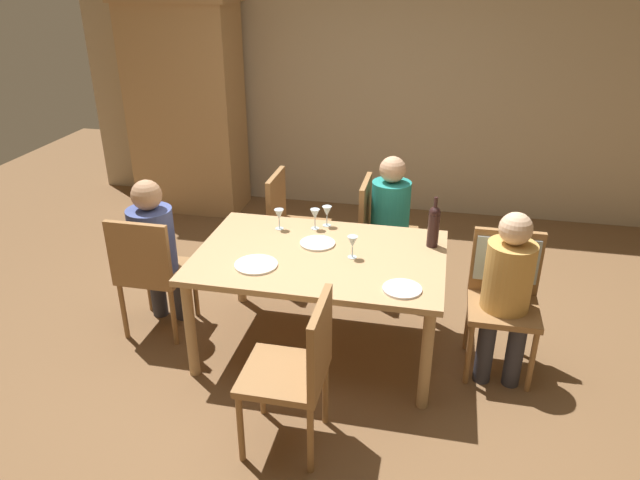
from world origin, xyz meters
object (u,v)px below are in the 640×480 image
object	(u,v)px
armoire_cabinet	(186,106)
chair_near	(299,365)
chair_right_end	(505,281)
chair_far_right	(378,228)
chair_left_end	(150,268)
wine_glass_near_left	(315,215)
dinner_plate_host	(256,265)
dinner_plate_guest_right	(318,243)
person_man_guest	(393,215)
wine_glass_far	(279,215)
chair_far_left	(290,220)
wine_glass_centre	(353,242)
dinner_plate_guest_left	(402,289)
wine_glass_near_right	(327,212)
person_man_bearded	(508,285)
person_woman_host	(155,244)
wine_bottle_tall_green	(434,225)
dining_table	(320,264)

from	to	relation	value
armoire_cabinet	chair_near	bearing A→B (deg)	-58.17
chair_right_end	chair_far_right	xyz separation A→B (m)	(-0.91, 0.80, -0.06)
chair_left_end	wine_glass_near_left	xyz separation A→B (m)	(1.07, 0.47, 0.30)
armoire_cabinet	dinner_plate_host	size ratio (longest dim) A/B	8.01
dinner_plate_guest_right	dinner_plate_host	bearing A→B (deg)	-128.92
person_man_guest	wine_glass_far	bearing A→B (deg)	-51.80
chair_near	wine_glass_far	size ratio (longest dim) A/B	6.17
chair_near	dinner_plate_guest_right	xyz separation A→B (m)	(-0.13, 1.06, 0.20)
chair_far_left	dinner_plate_guest_right	xyz separation A→B (m)	(0.40, -0.79, 0.20)
chair_near	wine_glass_centre	size ratio (longest dim) A/B	6.17
chair_right_end	person_man_guest	xyz separation A→B (m)	(-0.80, 0.80, 0.06)
person_man_guest	chair_near	bearing A→B (deg)	-9.31
dinner_plate_host	dinner_plate_guest_left	world-z (taller)	same
armoire_cabinet	wine_glass_far	world-z (taller)	armoire_cabinet
wine_glass_near_right	wine_glass_far	distance (m)	0.34
chair_right_end	person_man_guest	distance (m)	1.13
chair_far_right	person_man_guest	distance (m)	0.16
chair_far_left	wine_glass_centre	size ratio (longest dim) A/B	6.17
dinner_plate_host	person_man_bearded	bearing A→B (deg)	8.11
chair_right_end	chair_far_right	distance (m)	1.21
person_man_bearded	wine_glass_far	distance (m)	1.61
chair_left_end	chair_far_left	bearing A→B (deg)	53.86
chair_near	person_man_guest	size ratio (longest dim) A/B	0.82
armoire_cabinet	person_man_bearded	xyz separation A→B (m)	(3.10, -2.32, -0.45)
chair_right_end	chair_near	size ratio (longest dim) A/B	1.00
wine_glass_far	dinner_plate_guest_right	distance (m)	0.38
person_man_bearded	wine_glass_centre	distance (m)	0.99
chair_far_left	person_woman_host	xyz separation A→B (m)	(-0.74, -0.90, 0.13)
wine_glass_near_left	chair_far_right	bearing A→B (deg)	53.66
chair_far_right	chair_near	world-z (taller)	same
wine_bottle_tall_green	dinner_plate_guest_left	bearing A→B (deg)	-102.81
person_woman_host	person_man_bearded	world-z (taller)	person_woman_host
armoire_cabinet	person_man_guest	size ratio (longest dim) A/B	1.93
dinner_plate_guest_left	person_man_bearded	bearing A→B (deg)	27.81
person_woman_host	wine_glass_far	distance (m)	0.89
person_woman_host	dinner_plate_guest_left	size ratio (longest dim) A/B	4.97
chair_left_end	wine_glass_near_right	xyz separation A→B (m)	(1.14, 0.54, 0.30)
dining_table	chair_far_right	xyz separation A→B (m)	(0.28, 0.92, -0.11)
chair_right_end	person_man_guest	world-z (taller)	person_man_guest
dining_table	chair_far_left	world-z (taller)	chair_far_left
dinner_plate_guest_left	dinner_plate_guest_right	xyz separation A→B (m)	(-0.61, 0.49, 0.00)
wine_glass_far	dinner_plate_guest_left	size ratio (longest dim) A/B	0.65
person_man_bearded	person_man_guest	size ratio (longest dim) A/B	0.99
person_woman_host	wine_glass_near_right	distance (m)	1.23
wine_bottle_tall_green	wine_glass_far	xyz separation A→B (m)	(-1.08, 0.05, -0.05)
wine_glass_near_left	dinner_plate_guest_left	world-z (taller)	wine_glass_near_left
armoire_cabinet	person_man_bearded	size ratio (longest dim) A/B	1.95
dinner_plate_guest_left	wine_glass_near_left	bearing A→B (deg)	132.84
chair_right_end	chair_near	xyz separation A→B (m)	(-1.10, -1.05, -0.06)
chair_near	dinner_plate_guest_left	size ratio (longest dim) A/B	4.00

